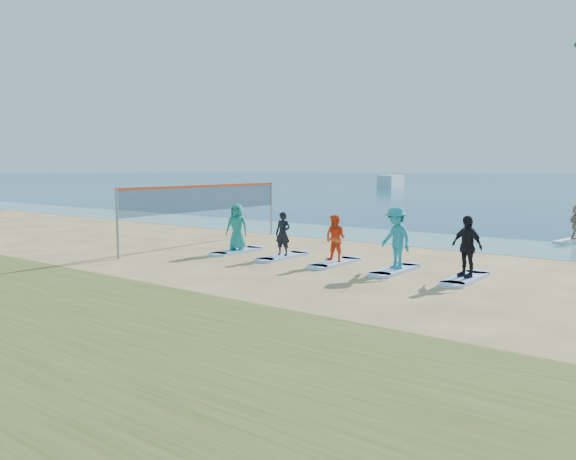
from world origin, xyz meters
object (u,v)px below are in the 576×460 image
Objects in this scene: volleyball_net at (206,199)px; student_1 at (283,234)px; student_2 at (335,238)px; student_4 at (467,246)px; surfboard_1 at (283,256)px; paddleboard at (576,240)px; student_0 at (237,227)px; boat_offshore_a at (391,187)px; student_3 at (396,238)px; surfboard_3 at (395,270)px; surfboard_2 at (335,263)px; surfboard_0 at (237,251)px; surfboard_4 at (466,278)px.

student_1 is (4.64, -0.84, -1.05)m from volleyball_net.
student_4 is at bearing 2.28° from student_2.
surfboard_1 is (4.64, -0.84, -1.86)m from volleyball_net.
paddleboard is 1.73× the size of student_0.
student_1 is at bearing -19.18° from student_0.
boat_offshore_a is 4.50× the size of student_3.
paddleboard is 14.75m from student_0.
surfboard_3 is (9.01, -0.84, -1.86)m from volleyball_net.
surfboard_2 is 2.40m from student_3.
volleyball_net is at bearing 175.23° from student_2.
surfboard_1 is 2.33m from student_2.
student_3 is at bearing -158.71° from student_4.
student_3 is at bearing 0.00° from surfboard_3.
student_4 is (6.55, 0.00, 0.92)m from surfboard_1.
surfboard_2 is (4.36, 0.00, 0.00)m from surfboard_0.
surfboard_0 is 1.43× the size of student_2.
volleyball_net is 4.13× the size of surfboard_1.
paddleboard reaches higher than surfboard_1.
volleyball_net is 1.06× the size of boat_offshore_a.
surfboard_0 and surfboard_4 have the same top height.
student_3 is at bearing -5.35° from volleyball_net.
student_3 reaches higher than student_1.
boat_offshore_a is 76.85m from student_2.
surfboard_4 is (6.55, 0.00, -0.81)m from student_1.
boat_offshore_a is at bearing 118.32° from surfboard_4.
boat_offshore_a is 3.88× the size of surfboard_4.
student_3 is at bearing 0.00° from surfboard_0.
surfboard_4 is (37.40, -69.39, 0.04)m from boat_offshore_a.
paddleboard is 1.36× the size of surfboard_2.
student_0 is 8.78m from surfboard_4.
surfboard_3 is (2.18, 0.00, 0.00)m from surfboard_2.
surfboard_1 is 4.48m from student_3.
paddleboard is 1.36× the size of surfboard_1.
student_0 reaches higher than student_2.
student_4 reaches higher than paddleboard.
volleyball_net reaches higher than surfboard_3.
surfboard_3 is 1.16× the size of student_3.
student_0 reaches higher than surfboard_0.
volleyball_net is at bearing 160.52° from student_1.
surfboard_1 is at bearing 0.00° from surfboard_0.
surfboard_0 is 6.55m from surfboard_3.
student_0 is 1.13× the size of student_1.
student_3 is (0.00, 0.00, 0.99)m from surfboard_3.
surfboard_2 is 1.43× the size of student_2.
student_4 reaches higher than surfboard_1.
boat_offshore_a reaches higher than paddleboard.
surfboard_4 is (-0.85, -11.19, -0.01)m from paddleboard.
boat_offshore_a reaches higher than surfboard_2.
student_1 is 0.70× the size of surfboard_2.
surfboard_2 is 4.46m from student_4.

